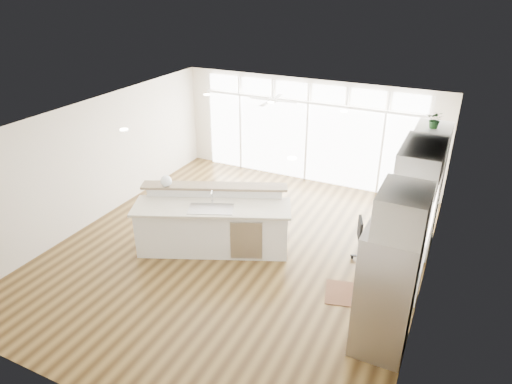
% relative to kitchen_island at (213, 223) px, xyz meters
% --- Properties ---
extents(floor, '(7.00, 8.00, 0.02)m').
position_rel_kitchen_island_xyz_m(floor, '(0.46, 0.18, -0.62)').
color(floor, '#442F15').
rests_on(floor, ground).
extents(ceiling, '(7.00, 8.00, 0.02)m').
position_rel_kitchen_island_xyz_m(ceiling, '(0.46, 0.18, 2.09)').
color(ceiling, silver).
rests_on(ceiling, wall_back).
extents(wall_back, '(7.00, 0.04, 2.70)m').
position_rel_kitchen_island_xyz_m(wall_back, '(0.46, 4.18, 0.74)').
color(wall_back, beige).
rests_on(wall_back, floor).
extents(wall_front, '(7.00, 0.04, 2.70)m').
position_rel_kitchen_island_xyz_m(wall_front, '(0.46, -3.82, 0.74)').
color(wall_front, beige).
rests_on(wall_front, floor).
extents(wall_left, '(0.04, 8.00, 2.70)m').
position_rel_kitchen_island_xyz_m(wall_left, '(-3.04, 0.18, 0.74)').
color(wall_left, beige).
rests_on(wall_left, floor).
extents(wall_right, '(0.04, 8.00, 2.70)m').
position_rel_kitchen_island_xyz_m(wall_right, '(3.96, 0.18, 0.74)').
color(wall_right, beige).
rests_on(wall_right, floor).
extents(glass_wall, '(5.80, 0.06, 2.08)m').
position_rel_kitchen_island_xyz_m(glass_wall, '(0.46, 4.12, 0.44)').
color(glass_wall, white).
rests_on(glass_wall, wall_back).
extents(transom_row, '(5.90, 0.06, 0.40)m').
position_rel_kitchen_island_xyz_m(transom_row, '(0.46, 4.12, 1.77)').
color(transom_row, white).
rests_on(transom_row, wall_back).
extents(desk_window, '(0.04, 0.85, 0.85)m').
position_rel_kitchen_island_xyz_m(desk_window, '(3.92, 0.48, 0.94)').
color(desk_window, white).
rests_on(desk_window, wall_right).
extents(ceiling_fan, '(1.16, 1.16, 0.32)m').
position_rel_kitchen_island_xyz_m(ceiling_fan, '(-0.04, 2.98, 1.87)').
color(ceiling_fan, white).
rests_on(ceiling_fan, ceiling).
extents(recessed_lights, '(3.40, 3.00, 0.02)m').
position_rel_kitchen_island_xyz_m(recessed_lights, '(0.46, 0.38, 2.07)').
color(recessed_lights, white).
rests_on(recessed_lights, ceiling).
extents(oven_cabinet, '(0.64, 1.20, 2.50)m').
position_rel_kitchen_island_xyz_m(oven_cabinet, '(3.63, 1.98, 0.64)').
color(oven_cabinet, white).
rests_on(oven_cabinet, floor).
extents(desk_nook, '(0.72, 1.30, 0.76)m').
position_rel_kitchen_island_xyz_m(desk_nook, '(3.59, 0.48, -0.23)').
color(desk_nook, white).
rests_on(desk_nook, floor).
extents(upper_cabinets, '(0.64, 1.30, 0.64)m').
position_rel_kitchen_island_xyz_m(upper_cabinets, '(3.63, 0.48, 1.74)').
color(upper_cabinets, white).
rests_on(upper_cabinets, wall_right).
extents(refrigerator, '(0.76, 0.90, 2.00)m').
position_rel_kitchen_island_xyz_m(refrigerator, '(3.57, -1.17, 0.39)').
color(refrigerator, '#ADACB1').
rests_on(refrigerator, floor).
extents(fridge_cabinet, '(0.64, 0.90, 0.60)m').
position_rel_kitchen_island_xyz_m(fridge_cabinet, '(3.63, -1.17, 1.69)').
color(fridge_cabinet, white).
rests_on(fridge_cabinet, wall_right).
extents(framed_photos, '(0.06, 0.22, 0.80)m').
position_rel_kitchen_island_xyz_m(framed_photos, '(3.92, 1.10, 0.79)').
color(framed_photos, black).
rests_on(framed_photos, wall_right).
extents(kitchen_island, '(3.27, 2.27, 1.22)m').
position_rel_kitchen_island_xyz_m(kitchen_island, '(0.00, 0.00, 0.00)').
color(kitchen_island, white).
rests_on(kitchen_island, floor).
extents(rug, '(1.10, 0.91, 0.01)m').
position_rel_kitchen_island_xyz_m(rug, '(2.94, -0.19, -0.60)').
color(rug, '#3D1F13').
rests_on(rug, floor).
extents(office_chair, '(0.57, 0.55, 0.88)m').
position_rel_kitchen_island_xyz_m(office_chair, '(2.91, 0.99, -0.17)').
color(office_chair, black).
rests_on(office_chair, floor).
extents(fishbowl, '(0.28, 0.28, 0.23)m').
position_rel_kitchen_island_xyz_m(fishbowl, '(-1.03, -0.01, 0.72)').
color(fishbowl, white).
rests_on(fishbowl, kitchen_island).
extents(monitor, '(0.13, 0.46, 0.37)m').
position_rel_kitchen_island_xyz_m(monitor, '(3.51, 0.48, 0.34)').
color(monitor, black).
rests_on(monitor, desk_nook).
extents(keyboard, '(0.17, 0.37, 0.02)m').
position_rel_kitchen_island_xyz_m(keyboard, '(3.34, 0.48, 0.16)').
color(keyboard, white).
rests_on(keyboard, desk_nook).
extents(potted_plant, '(0.33, 0.36, 0.26)m').
position_rel_kitchen_island_xyz_m(potted_plant, '(3.63, 1.98, 2.02)').
color(potted_plant, '#225022').
rests_on(potted_plant, oven_cabinet).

